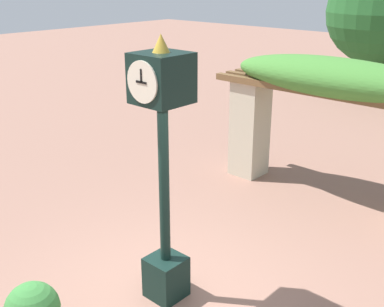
# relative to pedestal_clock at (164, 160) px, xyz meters

# --- Properties ---
(ground_plane) EXTENTS (60.00, 60.00, 0.00)m
(ground_plane) POSITION_rel_pedestal_clock_xyz_m (0.06, -0.08, -1.92)
(ground_plane) COLOR #8E6656
(pedestal_clock) EXTENTS (0.57, 0.61, 3.38)m
(pedestal_clock) POSITION_rel_pedestal_clock_xyz_m (0.00, 0.00, 0.00)
(pedestal_clock) COLOR black
(pedestal_clock) RESTS_ON ground
(pergola) EXTENTS (4.71, 1.22, 2.64)m
(pergola) POSITION_rel_pedestal_clock_xyz_m (0.06, 4.11, -0.02)
(pergola) COLOR #BCB299
(pergola) RESTS_ON ground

